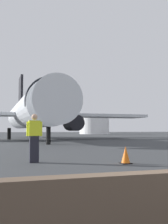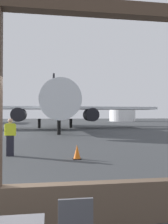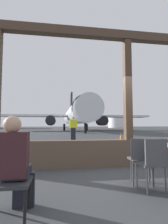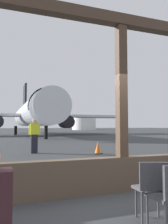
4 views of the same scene
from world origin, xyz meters
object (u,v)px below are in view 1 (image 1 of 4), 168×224
at_px(airplane, 31,112).
at_px(traffic_cone, 126,155).
at_px(ground_crew_worker, 34,137).
at_px(fuel_storage_tank, 94,126).

bearing_deg(airplane, traffic_cone, -89.53).
distance_m(airplane, ground_crew_worker, 24.01).
xyz_separation_m(ground_crew_worker, fuel_storage_tank, (26.20, 65.34, 1.41)).
bearing_deg(ground_crew_worker, fuel_storage_tank, 68.15).
distance_m(airplane, fuel_storage_tank, 47.77).
xyz_separation_m(traffic_cone, fuel_storage_tank, (23.24, 66.62, 2.02)).
bearing_deg(traffic_cone, ground_crew_worker, 156.70).
relative_size(airplane, traffic_cone, 51.23).
xyz_separation_m(airplane, fuel_storage_tank, (23.44, 41.61, -0.99)).
distance_m(airplane, traffic_cone, 25.19).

